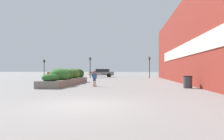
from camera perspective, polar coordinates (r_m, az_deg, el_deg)
name	(u,v)px	position (r m, az deg, el deg)	size (l,w,h in m)	color
ground_plane	(83,105)	(7.68, -8.18, -9.94)	(300.00, 300.00, 0.00)	gray
building_wall_right	(189,40)	(19.63, 21.22, 8.07)	(0.67, 37.55, 8.21)	maroon
planter_box	(67,78)	(19.00, -12.63, -2.14)	(1.73, 9.07, 1.48)	slate
skateboard	(95,86)	(16.36, -4.99, -4.44)	(0.27, 0.70, 0.09)	maroon
skateboarder	(95,76)	(16.32, -4.99, -1.84)	(1.11, 0.20, 1.19)	tan
trash_bin	(188,82)	(15.72, 20.84, -3.20)	(0.64, 0.64, 0.91)	#38383D
car_leftmost	(61,73)	(39.53, -14.47, -0.80)	(4.44, 2.05, 1.52)	maroon
car_center_left	(102,73)	(38.74, -2.86, -0.80)	(4.65, 1.87, 1.56)	slate
car_center_right	(196,73)	(39.24, 22.92, -0.75)	(3.83, 1.96, 1.60)	slate
traffic_light_left	(90,64)	(33.99, -6.26, 1.72)	(0.28, 0.30, 3.49)	black
traffic_light_right	(149,64)	(33.75, 10.66, 1.76)	(0.28, 0.30, 3.51)	black
traffic_light_far_left	(44,65)	(36.24, -18.83, 1.24)	(0.28, 0.30, 3.11)	black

